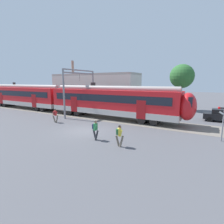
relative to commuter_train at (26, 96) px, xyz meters
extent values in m
plane|color=#515156|center=(18.72, -6.62, -2.25)|extent=(160.00, 160.00, 0.00)
cube|color=slate|center=(6.81, 0.01, -2.25)|extent=(80.00, 4.40, 0.01)
cube|color=#B7B2AD|center=(17.81, 0.01, -1.20)|extent=(18.00, 3.06, 0.70)
cube|color=red|center=(17.81, 0.01, 0.35)|extent=(18.00, 3.00, 2.40)
cube|color=black|center=(17.81, -1.51, 0.55)|extent=(16.56, 0.03, 0.90)
cube|color=maroon|center=(22.76, -1.51, -0.50)|extent=(1.10, 0.04, 2.10)
cube|color=maroon|center=(12.86, -1.51, -0.50)|extent=(1.10, 0.04, 2.10)
cylinder|color=#9C9793|center=(17.81, 0.01, 1.73)|extent=(17.64, 0.70, 0.70)
cube|color=black|center=(15.11, 0.01, 2.28)|extent=(0.70, 0.12, 0.40)
cylinder|color=black|center=(24.09, 0.01, -1.80)|extent=(0.90, 2.40, 0.90)
cylinder|color=black|center=(22.69, 0.01, -1.80)|extent=(0.90, 2.40, 0.90)
cylinder|color=black|center=(12.93, 0.01, -1.80)|extent=(0.90, 2.40, 0.90)
cylinder|color=black|center=(11.53, 0.01, -1.80)|extent=(0.90, 2.40, 0.90)
ellipsoid|color=red|center=(27.36, 0.01, 0.00)|extent=(1.80, 2.85, 2.95)
cube|color=black|center=(27.71, 0.01, 0.60)|extent=(0.40, 2.40, 1.00)
cube|color=#B7B2AD|center=(-0.79, 0.01, -1.20)|extent=(18.00, 3.06, 0.70)
cube|color=red|center=(-0.79, 0.01, 0.35)|extent=(18.00, 3.00, 2.40)
cube|color=black|center=(-0.79, -1.51, 0.55)|extent=(16.56, 0.03, 0.90)
cube|color=maroon|center=(4.16, -1.51, -0.50)|extent=(1.10, 0.04, 2.10)
cube|color=maroon|center=(-5.74, -1.51, -0.50)|extent=(1.10, 0.04, 2.10)
cylinder|color=#9C9793|center=(-0.79, 0.01, 1.73)|extent=(17.64, 0.70, 0.70)
cube|color=black|center=(-3.49, 0.01, 2.28)|extent=(0.70, 0.12, 0.40)
cylinder|color=black|center=(5.49, 0.01, -1.80)|extent=(0.90, 2.40, 0.90)
cylinder|color=black|center=(4.09, 0.01, -1.80)|extent=(0.90, 2.40, 0.90)
cylinder|color=black|center=(-5.67, 0.01, -1.80)|extent=(0.90, 2.40, 0.90)
cylinder|color=black|center=(-7.07, 0.01, -1.80)|extent=(0.90, 2.40, 0.90)
cylinder|color=#6B6051|center=(13.57, -5.32, -1.82)|extent=(0.28, 0.38, 0.87)
cylinder|color=#6B6051|center=(13.29, -5.51, -1.82)|extent=(0.28, 0.38, 0.87)
cube|color=red|center=(13.43, -5.42, -1.11)|extent=(0.43, 0.36, 0.56)
cylinder|color=red|center=(13.20, -5.40, -1.16)|extent=(0.18, 0.26, 0.52)
cylinder|color=red|center=(13.66, -5.43, -1.16)|extent=(0.18, 0.26, 0.52)
sphere|color=#9E7051|center=(13.44, -5.40, -0.72)|extent=(0.22, 0.22, 0.22)
sphere|color=black|center=(13.43, -5.42, -0.69)|extent=(0.20, 0.20, 0.20)
cube|color=maroon|center=(13.36, -5.58, -1.09)|extent=(0.32, 0.26, 0.40)
cylinder|color=#28282D|center=(21.49, -8.32, -1.82)|extent=(0.37, 0.20, 0.87)
cylinder|color=#28282D|center=(21.19, -8.19, -1.82)|extent=(0.37, 0.20, 0.87)
cube|color=#2D7F47|center=(21.34, -8.25, -1.11)|extent=(0.29, 0.39, 0.56)
cylinder|color=#2D7F47|center=(21.23, -8.05, -1.16)|extent=(0.26, 0.13, 0.52)
cylinder|color=#2D7F47|center=(21.45, -8.46, -1.16)|extent=(0.26, 0.13, 0.52)
sphere|color=#9E7051|center=(21.36, -8.25, -0.72)|extent=(0.22, 0.22, 0.22)
sphere|color=black|center=(21.34, -8.25, -0.69)|extent=(0.20, 0.20, 0.20)
cube|color=navy|center=(21.16, -8.28, -1.09)|extent=(0.20, 0.30, 0.40)
cylinder|color=#6B6051|center=(23.96, -8.61, -1.82)|extent=(0.38, 0.32, 0.87)
cylinder|color=#6B6051|center=(23.62, -8.61, -1.82)|extent=(0.38, 0.32, 0.87)
cube|color=gold|center=(23.79, -8.61, -1.11)|extent=(0.40, 0.43, 0.56)
cylinder|color=gold|center=(23.60, -8.47, -1.16)|extent=(0.25, 0.21, 0.52)
cylinder|color=gold|center=(23.98, -8.75, -1.16)|extent=(0.25, 0.21, 0.52)
sphere|color=brown|center=(23.81, -8.60, -0.72)|extent=(0.22, 0.22, 0.22)
sphere|color=black|center=(23.79, -8.61, -0.69)|extent=(0.20, 0.20, 0.20)
cube|color=#235633|center=(23.64, -8.71, -1.09)|extent=(0.29, 0.32, 0.40)
cube|color=black|center=(30.71, 5.03, -1.61)|extent=(4.01, 1.66, 0.68)
cube|color=black|center=(30.56, 5.03, -0.99)|extent=(1.91, 1.45, 0.56)
cylinder|color=black|center=(29.47, 5.82, -1.95)|extent=(0.60, 0.20, 0.60)
cylinder|color=black|center=(29.47, 4.26, -1.95)|extent=(0.60, 0.20, 0.60)
cylinder|color=gray|center=(12.74, -3.19, 1.00)|extent=(0.24, 0.24, 6.50)
cylinder|color=gray|center=(12.74, 3.21, 1.00)|extent=(0.24, 0.24, 6.50)
cube|color=gray|center=(12.74, 0.01, 4.20)|extent=(0.20, 6.40, 0.16)
cube|color=gray|center=(12.74, 0.01, 3.80)|extent=(0.20, 6.40, 0.16)
cylinder|color=black|center=(12.74, 0.01, 3.20)|extent=(0.03, 0.03, 1.00)
cylinder|color=gray|center=(30.48, -3.31, -0.75)|extent=(0.11, 0.11, 3.00)
sphere|color=red|center=(30.10, -3.37, 0.50)|extent=(0.20, 0.20, 0.20)
cube|color=white|center=(30.48, -3.34, 0.00)|extent=(0.72, 0.03, 0.48)
cube|color=beige|center=(8.87, 8.78, 0.75)|extent=(18.08, 5.00, 6.00)
cube|color=#A7A39B|center=(8.87, 8.78, 3.95)|extent=(18.08, 5.00, 0.40)
cylinder|color=#8C6656|center=(3.45, 8.78, 5.35)|extent=(0.50, 0.50, 3.20)
cylinder|color=brown|center=(24.80, 11.82, -0.07)|extent=(0.32, 0.32, 4.37)
sphere|color=#2D662D|center=(24.80, 11.82, 3.50)|extent=(3.96, 3.96, 3.96)
camera|label=1|loc=(29.61, -19.75, 2.57)|focal=28.00mm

